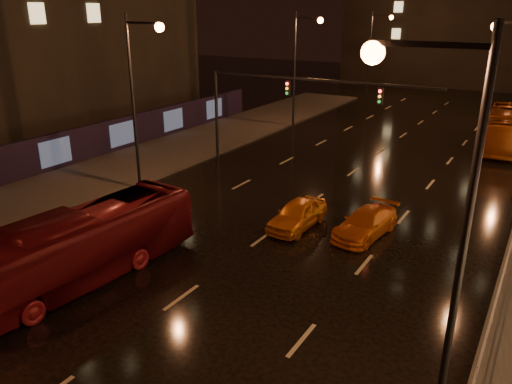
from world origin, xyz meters
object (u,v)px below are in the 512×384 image
(bus_curb, at_px, (504,129))
(taxi_far, at_px, (365,223))
(taxi_near, at_px, (297,214))
(bus_red, at_px, (78,248))

(bus_curb, distance_m, taxi_far, 21.59)
(taxi_near, bearing_deg, bus_curb, 74.78)
(bus_curb, distance_m, taxi_near, 23.13)
(taxi_far, bearing_deg, bus_red, -121.67)
(bus_red, height_order, taxi_near, bus_red)
(bus_curb, xyz_separation_m, taxi_near, (-6.86, -22.08, -0.78))
(bus_red, xyz_separation_m, taxi_far, (8.16, 9.90, -0.83))
(taxi_far, bearing_deg, bus_curb, 88.05)
(taxi_near, distance_m, taxi_far, 3.30)
(taxi_far, bearing_deg, taxi_near, -157.87)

